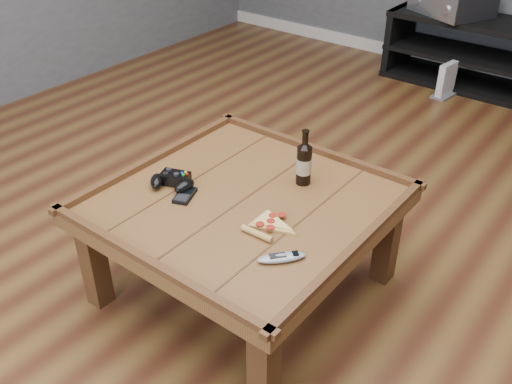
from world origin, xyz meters
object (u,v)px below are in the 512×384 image
Objects in this scene: beer_bottle at (304,162)px; remote_control at (282,257)px; game_console at (446,82)px; smartphone at (185,195)px; pizza_slice at (269,225)px; coffee_table at (244,212)px; media_console at (485,56)px; av_receiver at (452,1)px; game_controller at (172,181)px.

beer_bottle reaches higher than remote_control.
beer_bottle is at bearing -75.62° from game_console.
pizza_slice is at bearing -14.69° from smartphone.
pizza_slice is (0.18, -0.08, 0.07)m from coffee_table.
media_console is 6.07× the size of beer_bottle.
coffee_table is 1.69× the size of av_receiver.
game_controller reaches higher than pizza_slice.
beer_bottle is 0.34m from pizza_slice.
smartphone is at bearing -147.71° from remote_control.
coffee_table is 5.44× the size of game_controller.
coffee_table reaches higher than remote_control.
beer_bottle is 1.22× the size of game_controller.
coffee_table is 0.31m from game_controller.
coffee_table is 4.46× the size of beer_bottle.
game_controller is at bearing -138.77° from beer_bottle.
pizza_slice is 2.87m from av_receiver.
pizza_slice is at bearing -86.40° from media_console.
pizza_slice is (0.18, -2.83, 0.21)m from media_console.
pizza_slice is at bearing -16.97° from game_controller.
coffee_table is at bearing -59.05° from av_receiver.
coffee_table is 6.57× the size of remote_control.
beer_bottle is 0.38× the size of av_receiver.
beer_bottle reaches higher than media_console.
smartphone is at bearing -34.82° from game_controller.
av_receiver is at bearing 142.99° from remote_control.
remote_control is 0.64× the size of game_console.
game_controller is at bearing -160.20° from coffee_table.
av_receiver is at bearing 127.35° from game_console.
av_receiver reaches higher than game_controller.
remote_control is at bearing -53.36° from av_receiver.
game_console is at bearing 67.33° from game_controller.
pizza_slice is at bearing -77.85° from beer_bottle.
av_receiver is at bearing 70.65° from smartphone.
game_console is at bearing -115.26° from media_console.
beer_bottle reaches higher than smartphone.
av_receiver is (-0.48, 2.82, 0.13)m from pizza_slice.
media_console is at bearing 64.53° from smartphone.
media_console is 5.68× the size of game_console.
media_console reaches higher than pizza_slice.
game_controller reaches higher than media_console.
pizza_slice is at bearing -74.90° from game_console.
smartphone is (-0.37, -0.05, -0.00)m from pizza_slice.
smartphone is 0.52× the size of game_console.
av_receiver is at bearing 97.98° from pizza_slice.
pizza_slice is 0.93× the size of game_console.
game_controller reaches higher than game_console.
game_console is at bearing 96.47° from beer_bottle.
game_controller is at bearing -85.15° from game_console.
game_console is (0.14, 2.55, -0.36)m from game_controller.
av_receiver reaches higher than remote_control.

